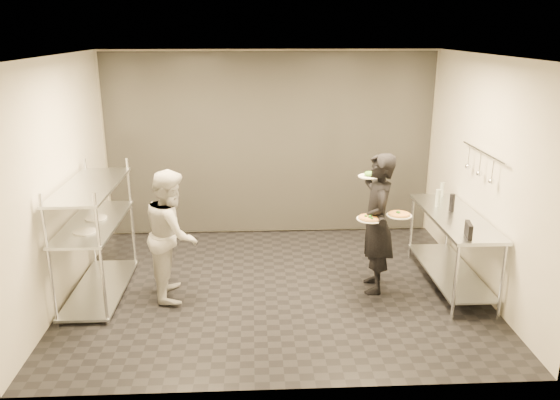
{
  "coord_description": "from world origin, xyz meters",
  "views": [
    {
      "loc": [
        -0.26,
        -6.14,
        3.1
      ],
      "look_at": [
        0.06,
        0.15,
        1.1
      ],
      "focal_mm": 35.0,
      "sensor_mm": 36.0,
      "label": 1
    }
  ],
  "objects_px": {
    "pos_monitor": "(469,230)",
    "bottle_green": "(438,198)",
    "chef": "(172,234)",
    "pizza_plate_far": "(399,215)",
    "pass_rack": "(95,233)",
    "prep_counter": "(453,238)",
    "pizza_plate_near": "(370,218)",
    "salad_plate": "(369,175)",
    "waiter": "(377,224)",
    "bottle_dark": "(452,203)",
    "bottle_clear": "(442,189)"
  },
  "relations": [
    {
      "from": "pos_monitor",
      "to": "bottle_dark",
      "type": "xyz_separation_m",
      "value": [
        0.13,
        0.88,
        0.03
      ]
    },
    {
      "from": "waiter",
      "to": "pizza_plate_far",
      "type": "bearing_deg",
      "value": 45.47
    },
    {
      "from": "pass_rack",
      "to": "bottle_clear",
      "type": "distance_m",
      "value": 4.51
    },
    {
      "from": "chef",
      "to": "pass_rack",
      "type": "bearing_deg",
      "value": 78.95
    },
    {
      "from": "pass_rack",
      "to": "bottle_clear",
      "type": "xyz_separation_m",
      "value": [
        4.43,
        0.8,
        0.24
      ]
    },
    {
      "from": "pizza_plate_near",
      "to": "salad_plate",
      "type": "bearing_deg",
      "value": 81.85
    },
    {
      "from": "salad_plate",
      "to": "pos_monitor",
      "type": "xyz_separation_m",
      "value": [
        0.92,
        -0.93,
        -0.39
      ]
    },
    {
      "from": "pass_rack",
      "to": "pizza_plate_near",
      "type": "height_order",
      "value": "pass_rack"
    },
    {
      "from": "salad_plate",
      "to": "bottle_green",
      "type": "height_order",
      "value": "salad_plate"
    },
    {
      "from": "waiter",
      "to": "chef",
      "type": "height_order",
      "value": "waiter"
    },
    {
      "from": "bottle_clear",
      "to": "salad_plate",
      "type": "bearing_deg",
      "value": -152.4
    },
    {
      "from": "pizza_plate_near",
      "to": "bottle_clear",
      "type": "height_order",
      "value": "bottle_clear"
    },
    {
      "from": "waiter",
      "to": "pos_monitor",
      "type": "xyz_separation_m",
      "value": [
        0.85,
        -0.64,
        0.15
      ]
    },
    {
      "from": "prep_counter",
      "to": "bottle_clear",
      "type": "bearing_deg",
      "value": 82.75
    },
    {
      "from": "waiter",
      "to": "chef",
      "type": "relative_size",
      "value": 1.1
    },
    {
      "from": "pos_monitor",
      "to": "bottle_green",
      "type": "height_order",
      "value": "bottle_green"
    },
    {
      "from": "pizza_plate_far",
      "to": "bottle_green",
      "type": "bearing_deg",
      "value": 44.61
    },
    {
      "from": "prep_counter",
      "to": "pos_monitor",
      "type": "distance_m",
      "value": 0.82
    },
    {
      "from": "pos_monitor",
      "to": "prep_counter",
      "type": "bearing_deg",
      "value": 90.88
    },
    {
      "from": "pass_rack",
      "to": "bottle_green",
      "type": "xyz_separation_m",
      "value": [
        4.22,
        0.35,
        0.26
      ]
    },
    {
      "from": "chef",
      "to": "bottle_green",
      "type": "relative_size",
      "value": 6.98
    },
    {
      "from": "pizza_plate_far",
      "to": "pizza_plate_near",
      "type": "bearing_deg",
      "value": 177.86
    },
    {
      "from": "chef",
      "to": "pos_monitor",
      "type": "distance_m",
      "value": 3.36
    },
    {
      "from": "chef",
      "to": "bottle_clear",
      "type": "distance_m",
      "value": 3.63
    },
    {
      "from": "pos_monitor",
      "to": "salad_plate",
      "type": "bearing_deg",
      "value": 145.02
    },
    {
      "from": "chef",
      "to": "bottle_green",
      "type": "bearing_deg",
      "value": -88.0
    },
    {
      "from": "salad_plate",
      "to": "bottle_dark",
      "type": "bearing_deg",
      "value": -2.5
    },
    {
      "from": "pizza_plate_near",
      "to": "bottle_green",
      "type": "relative_size",
      "value": 1.41
    },
    {
      "from": "pizza_plate_near",
      "to": "salad_plate",
      "type": "distance_m",
      "value": 0.63
    },
    {
      "from": "prep_counter",
      "to": "pizza_plate_near",
      "type": "xyz_separation_m",
      "value": [
        -1.11,
        -0.3,
        0.38
      ]
    },
    {
      "from": "chef",
      "to": "prep_counter",
      "type": "bearing_deg",
      "value": -94.11
    },
    {
      "from": "pass_rack",
      "to": "prep_counter",
      "type": "distance_m",
      "value": 4.33
    },
    {
      "from": "salad_plate",
      "to": "bottle_clear",
      "type": "height_order",
      "value": "salad_plate"
    },
    {
      "from": "pizza_plate_far",
      "to": "waiter",
      "type": "bearing_deg",
      "value": 130.56
    },
    {
      "from": "prep_counter",
      "to": "pos_monitor",
      "type": "height_order",
      "value": "pos_monitor"
    },
    {
      "from": "pass_rack",
      "to": "bottle_green",
      "type": "height_order",
      "value": "pass_rack"
    },
    {
      "from": "prep_counter",
      "to": "waiter",
      "type": "distance_m",
      "value": 1.0
    },
    {
      "from": "salad_plate",
      "to": "pos_monitor",
      "type": "distance_m",
      "value": 1.36
    },
    {
      "from": "waiter",
      "to": "salad_plate",
      "type": "relative_size",
      "value": 6.51
    },
    {
      "from": "prep_counter",
      "to": "pizza_plate_far",
      "type": "relative_size",
      "value": 6.21
    },
    {
      "from": "pass_rack",
      "to": "bottle_dark",
      "type": "distance_m",
      "value": 4.35
    },
    {
      "from": "pass_rack",
      "to": "pizza_plate_far",
      "type": "distance_m",
      "value": 3.58
    },
    {
      "from": "pizza_plate_near",
      "to": "pos_monitor",
      "type": "xyz_separation_m",
      "value": [
        0.99,
        -0.42,
        -0.0
      ]
    },
    {
      "from": "chef",
      "to": "pizza_plate_far",
      "type": "relative_size",
      "value": 5.36
    },
    {
      "from": "prep_counter",
      "to": "bottle_dark",
      "type": "height_order",
      "value": "bottle_dark"
    },
    {
      "from": "pizza_plate_far",
      "to": "salad_plate",
      "type": "distance_m",
      "value": 0.67
    },
    {
      "from": "chef",
      "to": "pos_monitor",
      "type": "height_order",
      "value": "chef"
    },
    {
      "from": "pizza_plate_far",
      "to": "bottle_green",
      "type": "distance_m",
      "value": 0.94
    },
    {
      "from": "pos_monitor",
      "to": "bottle_green",
      "type": "distance_m",
      "value": 1.07
    },
    {
      "from": "bottle_green",
      "to": "bottle_dark",
      "type": "relative_size",
      "value": 1.02
    }
  ]
}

